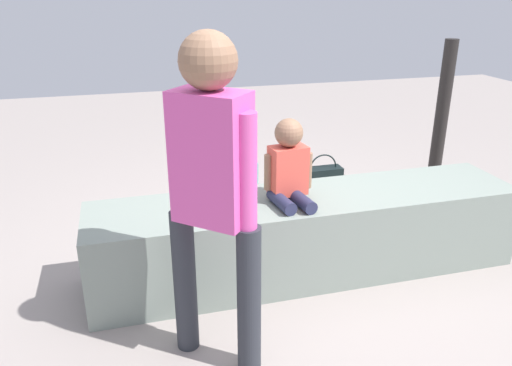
# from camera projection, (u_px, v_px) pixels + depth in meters

# --- Properties ---
(ground_plane) EXTENTS (12.00, 12.00, 0.00)m
(ground_plane) POSITION_uv_depth(u_px,v_px,m) (306.00, 270.00, 3.18)
(ground_plane) COLOR gray
(concrete_ledge) EXTENTS (2.60, 0.55, 0.51)m
(concrete_ledge) POSITION_uv_depth(u_px,v_px,m) (307.00, 235.00, 3.08)
(concrete_ledge) COLOR gray
(concrete_ledge) RESTS_ON ground_plane
(child_seated) EXTENTS (0.28, 0.33, 0.48)m
(child_seated) POSITION_uv_depth(u_px,v_px,m) (289.00, 166.00, 2.86)
(child_seated) COLOR #272A4A
(child_seated) RESTS_ON concrete_ledge
(adult_standing) EXTENTS (0.37, 0.35, 1.53)m
(adult_standing) POSITION_uv_depth(u_px,v_px,m) (212.00, 179.00, 2.11)
(adult_standing) COLOR #292C33
(adult_standing) RESTS_ON ground_plane
(cake_plate) EXTENTS (0.22, 0.22, 0.07)m
(cake_plate) POSITION_uv_depth(u_px,v_px,m) (227.00, 195.00, 2.96)
(cake_plate) COLOR yellow
(cake_plate) RESTS_ON concrete_ledge
(gift_bag) EXTENTS (0.23, 0.09, 0.33)m
(gift_bag) POSITION_uv_depth(u_px,v_px,m) (244.00, 178.00, 4.29)
(gift_bag) COLOR #59C6B2
(gift_bag) RESTS_ON ground_plane
(railing_post) EXTENTS (0.36, 0.36, 1.28)m
(railing_post) POSITION_uv_depth(u_px,v_px,m) (439.00, 134.00, 4.27)
(railing_post) COLOR black
(railing_post) RESTS_ON ground_plane
(water_bottle_near_gift) EXTENTS (0.07, 0.07, 0.21)m
(water_bottle_near_gift) POSITION_uv_depth(u_px,v_px,m) (281.00, 224.00, 3.57)
(water_bottle_near_gift) COLOR silver
(water_bottle_near_gift) RESTS_ON ground_plane
(party_cup_red) EXTENTS (0.09, 0.09, 0.09)m
(party_cup_red) POSITION_uv_depth(u_px,v_px,m) (337.00, 207.00, 3.97)
(party_cup_red) COLOR red
(party_cup_red) RESTS_ON ground_plane
(cake_box_white) EXTENTS (0.37, 0.36, 0.12)m
(cake_box_white) POSITION_uv_depth(u_px,v_px,m) (169.00, 245.00, 3.37)
(cake_box_white) COLOR white
(cake_box_white) RESTS_ON ground_plane
(handbag_black_leather) EXTENTS (0.33, 0.14, 0.34)m
(handbag_black_leather) POSITION_uv_depth(u_px,v_px,m) (322.00, 179.00, 4.36)
(handbag_black_leather) COLOR black
(handbag_black_leather) RESTS_ON ground_plane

